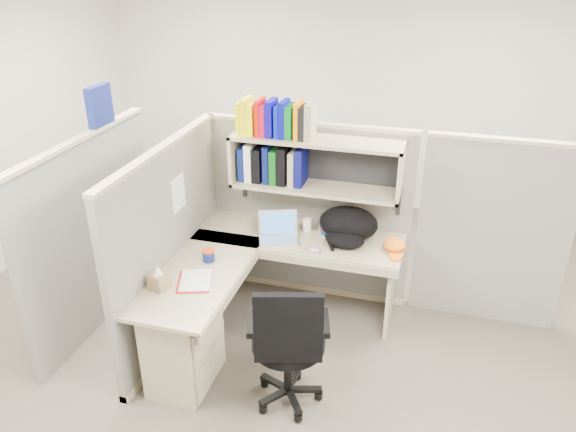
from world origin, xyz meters
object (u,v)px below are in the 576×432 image
(laptop, at_px, (279,228))
(task_chair, at_px, (288,363))
(backpack, at_px, (347,227))
(snack_canister, at_px, (209,255))
(desk, at_px, (217,315))

(laptop, xyz_separation_m, task_chair, (0.38, -1.03, -0.47))
(backpack, bearing_deg, snack_canister, -156.89)
(backpack, distance_m, task_chair, 1.27)
(task_chair, bearing_deg, desk, 155.42)
(backpack, relative_size, task_chair, 0.46)
(laptop, xyz_separation_m, backpack, (0.54, 0.13, 0.03))
(desk, bearing_deg, snack_canister, 120.94)
(snack_canister, xyz_separation_m, task_chair, (0.81, -0.57, -0.41))
(desk, xyz_separation_m, laptop, (0.27, 0.73, 0.41))
(laptop, bearing_deg, backpack, -7.11)
(backpack, height_order, task_chair, task_chair)
(desk, height_order, backpack, backpack)
(desk, distance_m, backpack, 1.26)
(desk, bearing_deg, laptop, 69.93)
(snack_canister, height_order, task_chair, task_chair)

